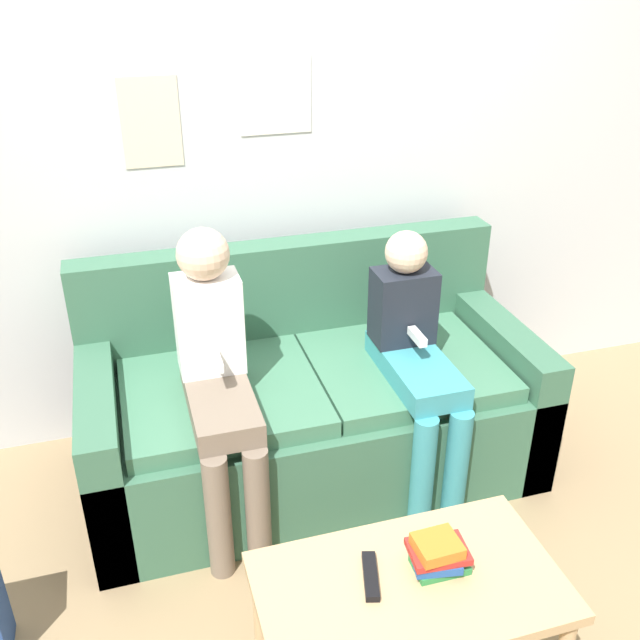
% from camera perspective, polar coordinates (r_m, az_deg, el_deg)
% --- Properties ---
extents(ground_plane, '(10.00, 10.00, 0.00)m').
position_cam_1_polar(ground_plane, '(2.82, 2.51, -18.07)').
color(ground_plane, '#937A56').
extents(wall_back, '(8.00, 0.06, 2.60)m').
position_cam_1_polar(wall_back, '(3.08, -3.63, 14.18)').
color(wall_back, silver).
rests_on(wall_back, ground_plane).
extents(couch, '(1.82, 0.86, 0.92)m').
position_cam_1_polar(couch, '(3.02, -0.76, -6.81)').
color(couch, '#38664C').
rests_on(couch, ground_plane).
extents(coffee_table, '(0.89, 0.50, 0.40)m').
position_cam_1_polar(coffee_table, '(2.23, 7.13, -20.93)').
color(coffee_table, tan).
rests_on(coffee_table, ground_plane).
extents(person_left, '(0.24, 0.58, 1.16)m').
position_cam_1_polar(person_left, '(2.60, -8.26, -4.09)').
color(person_left, '#756656').
rests_on(person_left, ground_plane).
extents(person_right, '(0.24, 0.58, 1.07)m').
position_cam_1_polar(person_right, '(2.80, 7.66, -2.88)').
color(person_right, teal).
rests_on(person_right, ground_plane).
extents(tv_remote, '(0.08, 0.17, 0.02)m').
position_cam_1_polar(tv_remote, '(2.19, 4.06, -19.75)').
color(tv_remote, black).
rests_on(tv_remote, coffee_table).
extents(book_stack, '(0.18, 0.14, 0.11)m').
position_cam_1_polar(book_stack, '(2.21, 9.39, -18.00)').
color(book_stack, '#2D8442').
rests_on(book_stack, coffee_table).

